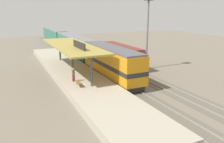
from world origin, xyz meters
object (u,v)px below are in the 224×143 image
object	(u,v)px
freight_car	(120,55)
light_mast	(148,18)
passenger_carriage_rear	(54,36)
platform_bench	(78,82)
person_waiting	(73,74)
locomotive	(111,62)
passenger_carriage_front	(75,46)

from	to	relation	value
freight_car	light_mast	distance (m)	7.98
passenger_carriage_rear	freight_car	world-z (taller)	passenger_carriage_rear
platform_bench	freight_car	distance (m)	14.53
light_mast	person_waiting	xyz separation A→B (m)	(-13.80, -4.45, -6.54)
locomotive	light_mast	xyz separation A→B (m)	(7.80, 2.72, 5.99)
freight_car	light_mast	size ratio (longest dim) A/B	1.03
locomotive	passenger_carriage_rear	world-z (taller)	locomotive
passenger_carriage_rear	person_waiting	xyz separation A→B (m)	(-6.00, -40.53, -0.46)
passenger_carriage_rear	locomotive	bearing A→B (deg)	-90.00
platform_bench	freight_car	bearing A→B (deg)	43.10
locomotive	light_mast	size ratio (longest dim) A/B	1.23
platform_bench	freight_car	xyz separation A→B (m)	(10.60, 9.92, 0.63)
platform_bench	passenger_carriage_rear	bearing A→B (deg)	81.97
passenger_carriage_front	light_mast	bearing A→B (deg)	-62.95
platform_bench	person_waiting	size ratio (longest dim) A/B	0.99
light_mast	person_waiting	size ratio (longest dim) A/B	6.84
platform_bench	passenger_carriage_front	distance (m)	22.54
platform_bench	locomotive	xyz separation A→B (m)	(6.00, 3.71, 1.07)
platform_bench	locomotive	distance (m)	7.13
passenger_carriage_front	person_waiting	xyz separation A→B (m)	(-6.00, -19.73, -0.46)
locomotive	person_waiting	xyz separation A→B (m)	(-6.00, -1.73, -0.56)
locomotive	passenger_carriage_rear	distance (m)	38.80
freight_car	person_waiting	size ratio (longest dim) A/B	7.02
passenger_carriage_front	person_waiting	bearing A→B (deg)	-106.91
platform_bench	passenger_carriage_rear	world-z (taller)	passenger_carriage_rear
locomotive	passenger_carriage_rear	xyz separation A→B (m)	(0.00, 38.80, -0.10)
locomotive	passenger_carriage_rear	size ratio (longest dim) A/B	0.72
light_mast	locomotive	bearing A→B (deg)	-160.74
person_waiting	passenger_carriage_front	bearing A→B (deg)	73.09
passenger_carriage_rear	light_mast	bearing A→B (deg)	-77.80
passenger_carriage_rear	light_mast	distance (m)	37.41
passenger_carriage_rear	freight_car	bearing A→B (deg)	-81.96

